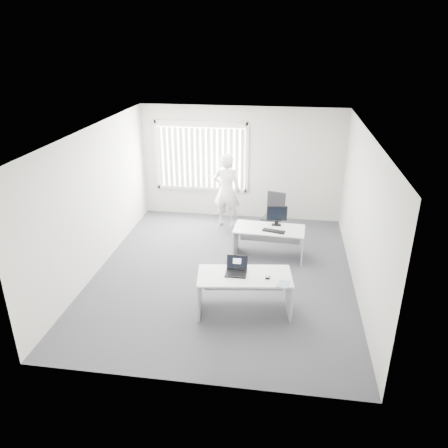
# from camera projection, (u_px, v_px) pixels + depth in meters

# --- Properties ---
(ground) EXTENTS (6.00, 6.00, 0.00)m
(ground) POSITION_uv_depth(u_px,v_px,m) (223.00, 273.00, 8.65)
(ground) COLOR #4F4F56
(ground) RESTS_ON ground
(wall_back) EXTENTS (5.00, 0.02, 2.80)m
(wall_back) POSITION_uv_depth(u_px,v_px,m) (241.00, 164.00, 10.81)
(wall_back) COLOR beige
(wall_back) RESTS_ON ground
(wall_front) EXTENTS (5.00, 0.02, 2.80)m
(wall_front) POSITION_uv_depth(u_px,v_px,m) (188.00, 295.00, 5.37)
(wall_front) COLOR beige
(wall_front) RESTS_ON ground
(wall_left) EXTENTS (0.02, 6.00, 2.80)m
(wall_left) POSITION_uv_depth(u_px,v_px,m) (95.00, 200.00, 8.42)
(wall_left) COLOR beige
(wall_left) RESTS_ON ground
(wall_right) EXTENTS (0.02, 6.00, 2.80)m
(wall_right) POSITION_uv_depth(u_px,v_px,m) (362.00, 215.00, 7.75)
(wall_right) COLOR beige
(wall_right) RESTS_ON ground
(ceiling) EXTENTS (5.00, 6.00, 0.02)m
(ceiling) POSITION_uv_depth(u_px,v_px,m) (223.00, 132.00, 7.53)
(ceiling) COLOR white
(ceiling) RESTS_ON wall_back
(window) EXTENTS (2.32, 0.06, 1.76)m
(window) POSITION_uv_depth(u_px,v_px,m) (201.00, 157.00, 10.84)
(window) COLOR silver
(window) RESTS_ON wall_back
(blinds) EXTENTS (2.20, 0.10, 1.50)m
(blinds) POSITION_uv_depth(u_px,v_px,m) (201.00, 158.00, 10.80)
(blinds) COLOR white
(blinds) RESTS_ON wall_back
(desk_near) EXTENTS (1.63, 0.92, 0.70)m
(desk_near) POSITION_uv_depth(u_px,v_px,m) (244.00, 285.00, 7.26)
(desk_near) COLOR silver
(desk_near) RESTS_ON ground
(desk_far) EXTENTS (1.48, 0.75, 0.66)m
(desk_far) POSITION_uv_depth(u_px,v_px,m) (269.00, 236.00, 9.10)
(desk_far) COLOR silver
(desk_far) RESTS_ON ground
(office_chair) EXTENTS (0.72, 0.72, 1.01)m
(office_chair) POSITION_uv_depth(u_px,v_px,m) (273.00, 222.00, 10.17)
(office_chair) COLOR black
(office_chair) RESTS_ON ground
(person) EXTENTS (0.73, 0.55, 1.82)m
(person) POSITION_uv_depth(u_px,v_px,m) (227.00, 191.00, 10.43)
(person) COLOR white
(person) RESTS_ON ground
(laptop) EXTENTS (0.35, 0.31, 0.27)m
(laptop) POSITION_uv_depth(u_px,v_px,m) (236.00, 267.00, 7.15)
(laptop) COLOR black
(laptop) RESTS_ON desk_near
(paper_sheet) EXTENTS (0.33, 0.25, 0.00)m
(paper_sheet) POSITION_uv_depth(u_px,v_px,m) (268.00, 277.00, 7.12)
(paper_sheet) COLOR white
(paper_sheet) RESTS_ON desk_near
(mouse) EXTENTS (0.07, 0.12, 0.05)m
(mouse) POSITION_uv_depth(u_px,v_px,m) (268.00, 277.00, 7.09)
(mouse) COLOR silver
(mouse) RESTS_ON paper_sheet
(booklet) EXTENTS (0.22, 0.26, 0.01)m
(booklet) POSITION_uv_depth(u_px,v_px,m) (283.00, 284.00, 6.91)
(booklet) COLOR white
(booklet) RESTS_ON desk_near
(keyboard) EXTENTS (0.48, 0.26, 0.02)m
(keyboard) POSITION_uv_depth(u_px,v_px,m) (274.00, 231.00, 8.87)
(keyboard) COLOR black
(keyboard) RESTS_ON desk_far
(monitor) EXTENTS (0.44, 0.18, 0.43)m
(monitor) POSITION_uv_depth(u_px,v_px,m) (277.00, 216.00, 9.09)
(monitor) COLOR black
(monitor) RESTS_ON desk_far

